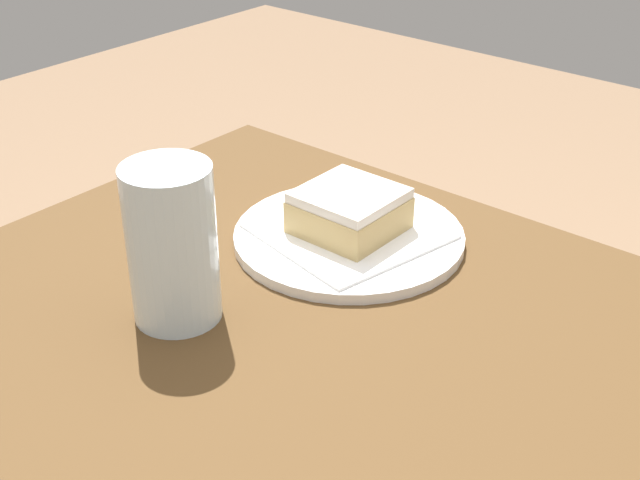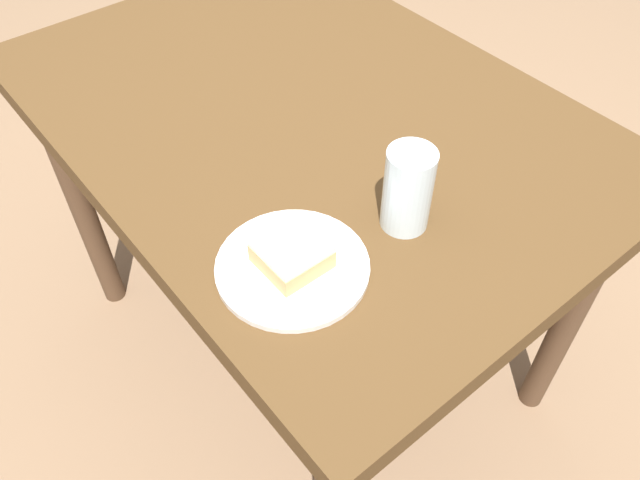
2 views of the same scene
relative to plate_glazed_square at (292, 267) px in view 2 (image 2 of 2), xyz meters
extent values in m
plane|color=#83654A|center=(-0.28, 0.25, -0.76)|extent=(6.00, 6.00, 0.00)
cube|color=#4E351B|center=(-0.28, 0.25, -0.03)|extent=(1.12, 0.79, 0.05)
cylinder|color=#4E3624|center=(-0.76, -0.08, -0.41)|extent=(0.06, 0.06, 0.71)
cylinder|color=#4E3624|center=(-0.76, 0.57, -0.41)|extent=(0.06, 0.06, 0.71)
cylinder|color=#4E3624|center=(0.19, 0.57, -0.41)|extent=(0.06, 0.06, 0.71)
cylinder|color=white|center=(0.00, 0.00, 0.00)|extent=(0.22, 0.22, 0.01)
cube|color=white|center=(0.00, 0.00, 0.01)|extent=(0.17, 0.17, 0.00)
cube|color=tan|center=(0.00, 0.00, 0.02)|extent=(0.09, 0.09, 0.03)
cube|color=silver|center=(0.00, 0.00, 0.04)|extent=(0.08, 0.08, 0.01)
cylinder|color=tan|center=(0.00, 0.00, 0.05)|extent=(0.02, 0.02, 0.00)
cylinder|color=silver|center=(0.03, 0.18, 0.06)|extent=(0.07, 0.07, 0.13)
camera|label=1|loc=(-0.43, 0.56, 0.40)|focal=48.65mm
camera|label=2|loc=(0.46, -0.33, 0.68)|focal=35.81mm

